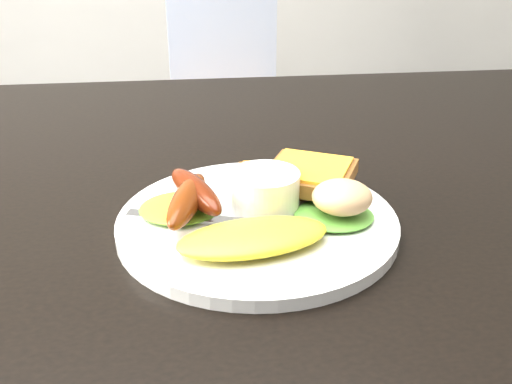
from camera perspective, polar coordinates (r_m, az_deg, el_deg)
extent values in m
cube|color=black|center=(0.66, -6.97, -0.14)|extent=(1.20, 0.80, 0.04)
cube|color=#9D7153|center=(1.93, -2.76, 8.70)|extent=(0.39, 0.39, 0.04)
imported|color=navy|center=(1.32, -19.61, 12.28)|extent=(0.57, 0.41, 1.48)
cylinder|color=white|center=(0.54, 0.12, -2.92)|extent=(0.25, 0.25, 0.01)
ellipsoid|color=#438C24|center=(0.55, -7.22, -1.50)|extent=(0.08, 0.07, 0.01)
ellipsoid|color=#559333|center=(0.54, 7.42, -2.19)|extent=(0.08, 0.08, 0.01)
ellipsoid|color=yellow|center=(0.49, -0.29, -4.34)|extent=(0.14, 0.08, 0.02)
ellipsoid|color=maroon|center=(0.53, -6.58, -0.76)|extent=(0.05, 0.11, 0.03)
ellipsoid|color=#5A150D|center=(0.55, -5.80, 0.10)|extent=(0.06, 0.10, 0.02)
cylinder|color=white|center=(0.55, 0.87, 0.06)|extent=(0.08, 0.08, 0.04)
cube|color=brown|center=(0.60, 1.71, 1.12)|extent=(0.08, 0.08, 0.01)
cube|color=#996330|center=(0.58, 5.15, 1.61)|extent=(0.11, 0.11, 0.01)
ellipsoid|color=beige|center=(0.53, 8.20, -0.47)|extent=(0.06, 0.05, 0.03)
cube|color=#ADAFB7|center=(0.53, -4.28, -2.71)|extent=(0.15, 0.06, 0.00)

